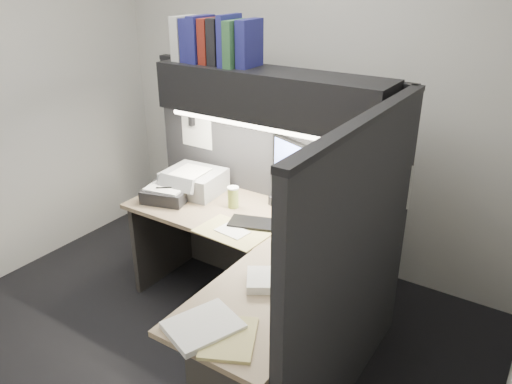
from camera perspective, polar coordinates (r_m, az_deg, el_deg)
floor at (r=3.36m, az=-7.72°, el=-17.21°), size 3.50×3.50×0.00m
wall_back at (r=3.87m, az=5.89°, el=11.19°), size 3.50×0.04×2.70m
partition_back at (r=3.55m, az=1.65°, el=0.75°), size 1.90×0.06×1.60m
partition_right at (r=2.59m, az=11.00°, el=-9.43°), size 0.06×1.50×1.60m
desk at (r=2.87m, az=-1.58°, el=-13.84°), size 1.70×1.53×0.73m
overhead_shelf at (r=3.14m, az=1.55°, el=11.06°), size 1.55×0.34×0.30m
task_light_tube at (r=3.07m, az=0.13°, el=7.48°), size 1.32×0.04×0.04m
monitor at (r=3.28m, az=4.42°, el=0.97°), size 0.42×0.30×0.48m
keyboard at (r=3.13m, az=1.32°, el=-3.80°), size 0.51×0.31×0.02m
mousepad at (r=2.96m, az=7.66°, el=-6.07°), size 0.28×0.27×0.00m
mouse at (r=2.94m, az=7.34°, el=-5.84°), size 0.09×0.11×0.03m
telephone at (r=3.06m, az=9.30°, el=-4.28°), size 0.27×0.27×0.08m
coffee_cup at (r=3.37m, az=-2.63°, el=-0.67°), size 0.10×0.10×0.14m
printer at (r=3.62m, az=-7.07°, el=1.22°), size 0.43×0.37×0.16m
notebook_stack at (r=3.53m, az=-10.17°, el=-0.24°), size 0.36×0.32×0.09m
open_folder at (r=3.07m, az=-2.73°, el=-4.59°), size 0.45×0.31×0.01m
paper_stack_a at (r=2.60m, az=1.60°, el=-10.02°), size 0.31×0.29×0.05m
paper_stack_b at (r=2.33m, az=-6.05°, el=-15.04°), size 0.35×0.38×0.03m
manila_stack at (r=2.27m, az=-3.09°, el=-16.30°), size 0.33×0.36×0.02m
binder_row at (r=3.32m, az=-4.72°, el=16.85°), size 0.59×0.26×0.31m
pinned_papers at (r=2.98m, az=4.39°, el=1.23°), size 1.76×1.31×0.51m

